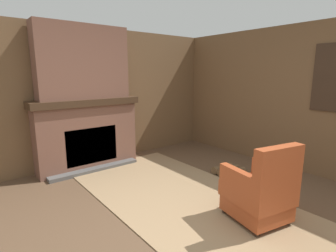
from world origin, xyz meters
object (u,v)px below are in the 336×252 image
at_px(oil_lamp_vase, 68,94).
at_px(storage_case, 96,93).
at_px(firewood_stack, 228,170).
at_px(armchair, 260,192).

relative_size(oil_lamp_vase, storage_case, 1.01).
relative_size(firewood_stack, storage_case, 1.59).
height_order(armchair, firewood_stack, armchair).
bearing_deg(armchair, firewood_stack, -25.89).
xyz_separation_m(oil_lamp_vase, storage_case, (0.00, 0.49, -0.02)).
distance_m(firewood_stack, storage_case, 2.61).
height_order(oil_lamp_vase, storage_case, oil_lamp_vase).
height_order(firewood_stack, storage_case, storage_case).
bearing_deg(oil_lamp_vase, armchair, 20.01).
xyz_separation_m(armchair, firewood_stack, (-1.10, 0.85, -0.28)).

